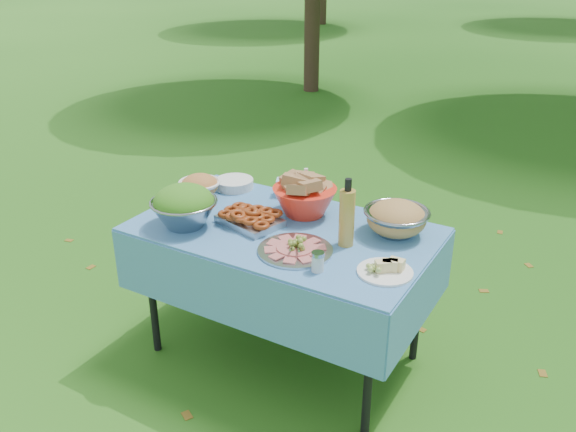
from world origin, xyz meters
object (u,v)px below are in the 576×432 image
object	(u,v)px
picnic_table	(284,294)
charcuterie_platter	(295,244)
plate_stack	(234,184)
bread_bowl	(305,194)
salad_bowl	(184,206)
pasta_bowl_steel	(396,218)
oil_bottle	(347,212)

from	to	relation	value
picnic_table	charcuterie_platter	size ratio (longest dim) A/B	4.21
plate_stack	charcuterie_platter	xyz separation A→B (m)	(0.68, -0.49, 0.01)
picnic_table	bread_bowl	xyz separation A→B (m)	(0.01, 0.20, 0.49)
salad_bowl	pasta_bowl_steel	distance (m)	1.04
bread_bowl	plate_stack	bearing A→B (deg)	168.18
bread_bowl	charcuterie_platter	bearing A→B (deg)	-66.83
plate_stack	bread_bowl	xyz separation A→B (m)	(0.52, -0.11, 0.08)
salad_bowl	pasta_bowl_steel	bearing A→B (deg)	25.61
salad_bowl	bread_bowl	world-z (taller)	bread_bowl
pasta_bowl_steel	picnic_table	bearing A→B (deg)	-155.58
pasta_bowl_steel	plate_stack	bearing A→B (deg)	175.14
salad_bowl	oil_bottle	bearing A→B (deg)	15.76
salad_bowl	pasta_bowl_steel	world-z (taller)	salad_bowl
plate_stack	oil_bottle	size ratio (longest dim) A/B	0.66
pasta_bowl_steel	oil_bottle	world-z (taller)	oil_bottle
plate_stack	salad_bowl	bearing A→B (deg)	-82.08
picnic_table	pasta_bowl_steel	distance (m)	0.72
salad_bowl	bread_bowl	bearing A→B (deg)	43.85
bread_bowl	pasta_bowl_steel	size ratio (longest dim) A/B	1.06
bread_bowl	oil_bottle	world-z (taller)	oil_bottle
picnic_table	plate_stack	bearing A→B (deg)	148.66
salad_bowl	plate_stack	bearing A→B (deg)	97.92
bread_bowl	oil_bottle	bearing A→B (deg)	-31.68
pasta_bowl_steel	oil_bottle	xyz separation A→B (m)	(-0.16, -0.23, 0.08)
salad_bowl	oil_bottle	distance (m)	0.81
charcuterie_platter	oil_bottle	world-z (taller)	oil_bottle
charcuterie_platter	bread_bowl	bearing A→B (deg)	113.17
bread_bowl	oil_bottle	xyz separation A→B (m)	(0.33, -0.21, 0.05)
picnic_table	charcuterie_platter	xyz separation A→B (m)	(0.17, -0.18, 0.42)
plate_stack	charcuterie_platter	bearing A→B (deg)	-35.90
picnic_table	charcuterie_platter	distance (m)	0.49
salad_bowl	pasta_bowl_steel	xyz separation A→B (m)	(0.93, 0.45, -0.02)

